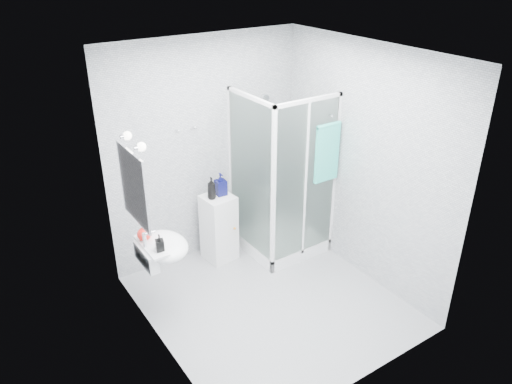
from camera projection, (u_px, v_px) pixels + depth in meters
room at (272, 193)px, 4.74m from camera, size 2.40×2.60×2.60m
shower_enclosure at (279, 218)px, 6.02m from camera, size 0.90×0.95×2.00m
wall_basin at (161, 248)px, 4.81m from camera, size 0.46×0.56×0.35m
mirror at (133, 187)px, 4.39m from camera, size 0.02×0.60×0.70m
vanity_lights at (134, 141)px, 4.23m from camera, size 0.10×0.40×0.08m
wall_hooks at (187, 129)px, 5.40m from camera, size 0.23×0.06×0.03m
storage_cabinet at (219, 228)px, 5.90m from camera, size 0.37×0.38×0.82m
hand_towel at (327, 151)px, 5.47m from camera, size 0.32×0.05×0.67m
shampoo_bottle_a at (211, 188)px, 5.62m from camera, size 0.12×0.12×0.26m
shampoo_bottle_b at (221, 184)px, 5.70m from camera, size 0.13×0.13×0.27m
soap_dispenser_orange at (144, 232)px, 4.78m from camera, size 0.15×0.15×0.17m
soap_dispenser_black at (160, 243)px, 4.60m from camera, size 0.09×0.09×0.17m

